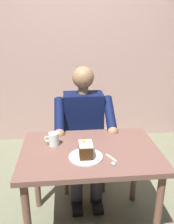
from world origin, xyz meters
TOP-DOWN VIEW (x-y plane):
  - cafe_rear_panel at (0.00, -1.71)m, footprint 6.40×0.12m
  - dining_table at (0.00, 0.00)m, footprint 0.98×0.67m
  - chair at (0.00, -0.67)m, footprint 0.42×0.42m
  - seated_person at (-0.00, -0.50)m, footprint 0.53×0.58m
  - dessert_plate at (0.04, 0.10)m, footprint 0.23×0.23m
  - cake_slice at (0.04, 0.10)m, footprint 0.09×0.12m
  - coffee_cup at (0.26, -0.09)m, footprint 0.11×0.07m
  - dessert_spoon at (-0.13, 0.17)m, footprint 0.06×0.14m

SIDE VIEW (x-z plane):
  - chair at x=0.00m, z-range 0.04..0.92m
  - dining_table at x=0.00m, z-range 0.26..0.96m
  - seated_person at x=0.00m, z-range 0.02..1.22m
  - dessert_spoon at x=-0.13m, z-range 0.70..0.71m
  - dessert_plate at x=0.04m, z-range 0.70..0.71m
  - coffee_cup at x=0.26m, z-range 0.70..0.80m
  - cake_slice at x=0.04m, z-range 0.70..0.82m
  - cafe_rear_panel at x=0.00m, z-range 0.00..3.00m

